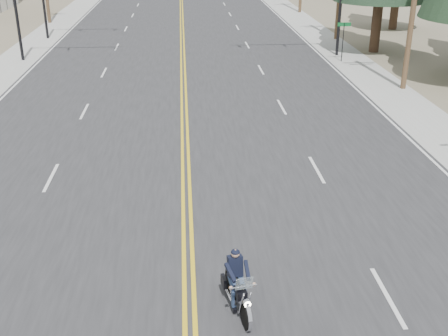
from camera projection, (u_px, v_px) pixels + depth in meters
street_sign at (343, 35)px, 37.60m from camera, size 0.90×0.06×2.62m
motorcyclist at (238, 283)px, 13.44m from camera, size 1.18×2.09×1.54m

